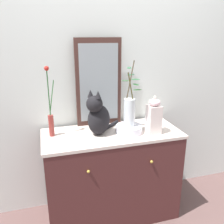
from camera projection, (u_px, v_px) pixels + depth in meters
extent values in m
plane|color=brown|center=(112.00, 212.00, 2.27)|extent=(6.00, 6.00, 0.00)
cube|color=silver|center=(102.00, 70.00, 2.15)|extent=(4.40, 0.08, 2.60)
cube|color=#462121|center=(112.00, 176.00, 2.14)|extent=(1.13, 0.48, 0.80)
cube|color=beige|center=(112.00, 134.00, 2.02)|extent=(1.16, 0.49, 0.02)
sphere|color=#B79338|center=(88.00, 172.00, 1.77)|extent=(0.02, 0.02, 0.02)
sphere|color=#B79338|center=(152.00, 162.00, 1.90)|extent=(0.02, 0.02, 0.02)
cube|color=#422621|center=(99.00, 83.00, 2.08)|extent=(0.40, 0.03, 0.76)
cube|color=gray|center=(99.00, 83.00, 2.07)|extent=(0.34, 0.01, 0.67)
ellipsoid|color=black|center=(99.00, 120.00, 1.94)|extent=(0.26, 0.26, 0.25)
sphere|color=black|center=(94.00, 104.00, 1.85)|extent=(0.13, 0.13, 0.13)
cone|color=black|center=(98.00, 95.00, 1.81)|extent=(0.05, 0.05, 0.06)
cone|color=black|center=(90.00, 94.00, 1.85)|extent=(0.05, 0.05, 0.06)
cylinder|color=black|center=(112.00, 125.00, 2.13)|extent=(0.16, 0.15, 0.03)
cylinder|color=maroon|center=(51.00, 126.00, 1.92)|extent=(0.04, 0.04, 0.18)
cylinder|color=#235225|center=(49.00, 94.00, 1.83)|extent=(0.01, 0.01, 0.35)
sphere|color=#A6201A|center=(46.00, 68.00, 1.77)|extent=(0.04, 0.04, 0.04)
cylinder|color=#1B591C|center=(52.00, 98.00, 1.85)|extent=(0.05, 0.01, 0.28)
cylinder|color=silver|center=(129.00, 129.00, 2.00)|extent=(0.22, 0.22, 0.06)
cylinder|color=silver|center=(129.00, 113.00, 1.96)|extent=(0.09, 0.09, 0.23)
cylinder|color=#4A411B|center=(131.00, 91.00, 1.89)|extent=(0.08, 0.04, 0.31)
ellipsoid|color=#295A29|center=(137.00, 90.00, 1.83)|extent=(0.07, 0.04, 0.01)
ellipsoid|color=#25582B|center=(136.00, 85.00, 1.83)|extent=(0.05, 0.08, 0.01)
ellipsoid|color=#1D5A2D|center=(136.00, 79.00, 1.82)|extent=(0.08, 0.06, 0.01)
cylinder|color=#4D412C|center=(129.00, 85.00, 1.91)|extent=(0.08, 0.02, 0.39)
ellipsoid|color=#2B522B|center=(126.00, 81.00, 1.94)|extent=(0.08, 0.07, 0.01)
ellipsoid|color=#1B512E|center=(131.00, 75.00, 1.91)|extent=(0.08, 0.05, 0.01)
ellipsoid|color=#19582E|center=(129.00, 68.00, 1.93)|extent=(0.06, 0.08, 0.01)
cube|color=silver|center=(154.00, 119.00, 1.96)|extent=(0.11, 0.11, 0.24)
ellipsoid|color=silver|center=(155.00, 102.00, 1.92)|extent=(0.09, 0.09, 0.06)
sphere|color=#F4E0D0|center=(155.00, 97.00, 1.91)|extent=(0.02, 0.02, 0.02)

